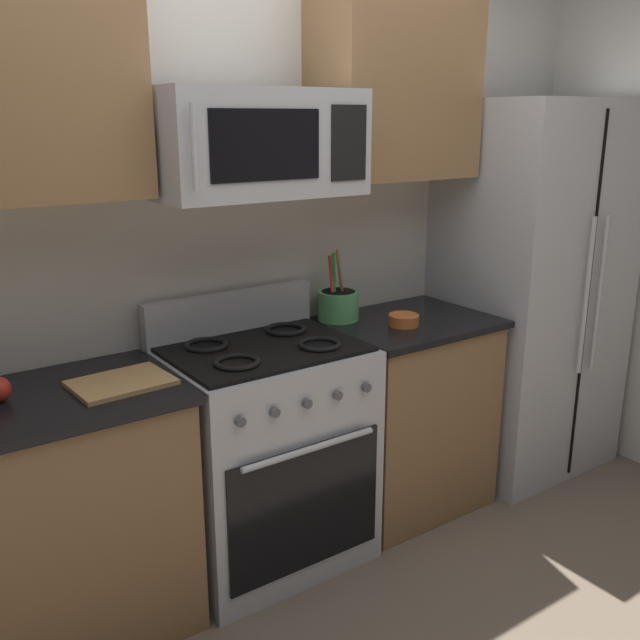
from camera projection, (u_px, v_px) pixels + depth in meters
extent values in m
cube|color=beige|center=(216.00, 239.00, 2.93)|extent=(8.00, 0.10, 2.60)
cube|color=olive|center=(35.00, 532.00, 2.38)|extent=(0.99, 0.55, 0.88)
cube|color=black|center=(19.00, 407.00, 2.25)|extent=(1.03, 0.59, 0.03)
cube|color=#B2B5BA|center=(266.00, 456.00, 2.87)|extent=(0.76, 0.59, 0.91)
cube|color=black|center=(307.00, 508.00, 2.66)|extent=(0.67, 0.01, 0.51)
cylinder|color=#B2B5BA|center=(310.00, 449.00, 2.57)|extent=(0.57, 0.02, 0.02)
cube|color=black|center=(263.00, 348.00, 2.75)|extent=(0.73, 0.53, 0.02)
cube|color=#B2B5BA|center=(230.00, 313.00, 2.93)|extent=(0.76, 0.06, 0.18)
torus|color=black|center=(237.00, 362.00, 2.54)|extent=(0.17, 0.17, 0.02)
torus|color=black|center=(319.00, 344.00, 2.75)|extent=(0.17, 0.17, 0.02)
torus|color=black|center=(206.00, 345.00, 2.74)|extent=(0.17, 0.17, 0.02)
torus|color=black|center=(285.00, 329.00, 2.94)|extent=(0.17, 0.17, 0.02)
cylinder|color=#4C4C51|center=(240.00, 422.00, 2.39)|extent=(0.04, 0.02, 0.04)
cylinder|color=#4C4C51|center=(275.00, 412.00, 2.46)|extent=(0.04, 0.02, 0.04)
cylinder|color=#4C4C51|center=(307.00, 404.00, 2.54)|extent=(0.04, 0.02, 0.04)
cylinder|color=#4C4C51|center=(338.00, 395.00, 2.62)|extent=(0.04, 0.02, 0.04)
cylinder|color=#4C4C51|center=(366.00, 388.00, 2.69)|extent=(0.04, 0.02, 0.04)
cube|color=olive|center=(405.00, 416.00, 3.30)|extent=(0.70, 0.55, 0.88)
cube|color=black|center=(408.00, 323.00, 3.17)|extent=(0.74, 0.59, 0.03)
cube|color=#B2B5BA|center=(530.00, 290.00, 3.60)|extent=(0.85, 0.66, 1.87)
cube|color=black|center=(587.00, 304.00, 3.34)|extent=(0.01, 0.01, 1.78)
cylinder|color=#B2B5BA|center=(586.00, 297.00, 3.28)|extent=(0.02, 0.02, 0.75)
cylinder|color=#B2B5BA|center=(599.00, 294.00, 3.33)|extent=(0.02, 0.02, 0.75)
cube|color=#B2B5BA|center=(254.00, 143.00, 2.55)|extent=(0.77, 0.40, 0.38)
cube|color=black|center=(266.00, 145.00, 2.36)|extent=(0.42, 0.01, 0.24)
cube|color=black|center=(349.00, 143.00, 2.55)|extent=(0.15, 0.01, 0.27)
cylinder|color=#B2B5BA|center=(194.00, 147.00, 2.18)|extent=(0.02, 0.02, 0.27)
cube|color=olive|center=(395.00, 86.00, 3.01)|extent=(0.73, 0.34, 0.78)
cylinder|color=#59AD66|center=(338.00, 305.00, 3.15)|extent=(0.18, 0.18, 0.13)
cylinder|color=black|center=(338.00, 303.00, 3.15)|extent=(0.15, 0.15, 0.11)
cylinder|color=red|center=(332.00, 286.00, 3.12)|extent=(0.03, 0.07, 0.26)
cylinder|color=green|center=(334.00, 284.00, 3.12)|extent=(0.03, 0.05, 0.28)
cylinder|color=olive|center=(341.00, 281.00, 3.12)|extent=(0.09, 0.05, 0.29)
cube|color=tan|center=(121.00, 383.00, 2.39)|extent=(0.34, 0.26, 0.02)
cylinder|color=#D1662D|center=(404.00, 320.00, 3.07)|extent=(0.13, 0.13, 0.05)
torus|color=#D1662D|center=(404.00, 315.00, 3.07)|extent=(0.13, 0.13, 0.01)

